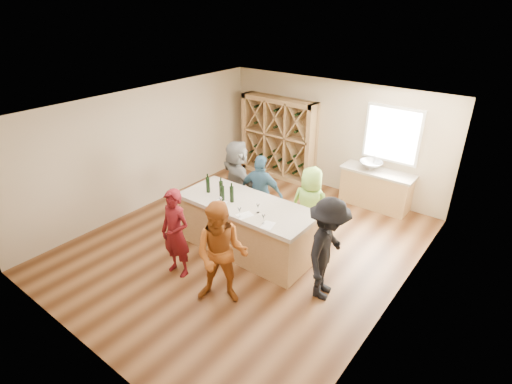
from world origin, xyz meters
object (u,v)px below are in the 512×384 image
Objects in this scene: wine_bottle_a at (208,185)px; wine_bottle_e at (232,194)px; tasting_counter_base at (247,229)px; sink at (371,165)px; wine_rack at (278,138)px; person_near_left at (176,233)px; person_far_left at (238,179)px; wine_bottle_d at (223,193)px; person_far_mid at (261,193)px; wine_bottle_c at (221,189)px; person_near_right at (222,254)px; person_server at (327,250)px; person_far_right at (310,206)px.

wine_bottle_e is at bearing -2.28° from wine_bottle_a.
tasting_counter_base is 0.79m from wine_bottle_e.
wine_bottle_a is (-1.94, -3.47, 0.22)m from sink.
wine_rack reaches higher than tasting_counter_base.
person_far_left is at bearing 99.24° from person_near_left.
wine_bottle_d is 0.18× the size of person_far_mid.
wine_bottle_a is (0.76, -3.54, 0.14)m from wine_rack.
wine_bottle_c is at bearing -72.85° from wine_rack.
person_near_right reaches higher than wine_bottle_a.
wine_bottle_a is 0.17× the size of person_server.
sink is 0.30× the size of person_far_left.
wine_bottle_e is 1.50m from person_near_right.
person_server is at bearing 20.72° from person_near_left.
wine_bottle_c is 1.80m from person_far_right.
person_far_left is at bearing 56.09° from person_server.
wine_rack is 5.28m from person_near_right.
wine_bottle_a is 1.00× the size of wine_bottle_e.
person_near_right reaches higher than person_far_left.
person_far_mid reaches higher than wine_bottle_d.
wine_bottle_e reaches higher than wine_bottle_c.
wine_bottle_e is (0.18, 0.06, 0.01)m from wine_bottle_d.
person_near_right is at bearing 100.07° from person_far_mid.
wine_bottle_d is at bearing -39.58° from wine_bottle_c.
tasting_counter_base is 0.98m from person_far_mid.
person_far_right is 1.90m from person_far_left.
wine_rack is 4.87m from person_near_left.
person_far_left reaches higher than wine_bottle_a.
person_near_left is 0.92× the size of person_near_right.
person_far_mid is 0.94× the size of person_far_left.
tasting_counter_base is (1.66, -3.44, -0.60)m from wine_rack.
wine_bottle_a is at bearing 24.92° from person_far_right.
tasting_counter_base is 8.23× the size of wine_bottle_a.
sink is at bearing 64.80° from wine_bottle_c.
tasting_counter_base is at bearing 83.79° from person_near_right.
person_near_right is at bearing 75.89° from person_far_right.
wine_bottle_c is 0.17× the size of person_server.
person_near_right reaches higher than person_near_left.
person_far_left is at bearing 100.29° from wine_bottle_a.
person_near_left is at bearing -96.90° from wine_bottle_d.
wine_bottle_e is 0.17× the size of person_server.
sink is at bearing -1.49° from wine_rack.
person_server is 1.61m from person_far_right.
person_far_right is at bearing -44.58° from wine_rack.
sink is 3.98m from wine_bottle_a.
person_near_right is at bearing -66.93° from tasting_counter_base.
person_far_mid reaches higher than sink.
wine_rack is 3.83m from wine_bottle_d.
person_far_left reaches higher than person_near_left.
wine_bottle_a is at bearing -173.65° from wine_bottle_c.
wine_bottle_d is at bearing -161.25° from wine_bottle_e.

